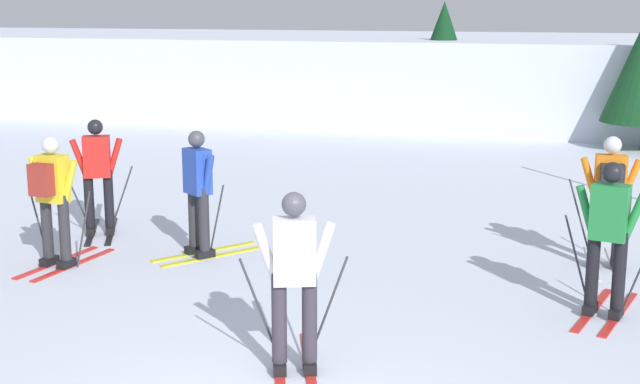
# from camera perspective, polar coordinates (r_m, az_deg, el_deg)

# --- Properties ---
(far_snow_ridge) EXTENTS (80.00, 9.20, 2.36)m
(far_snow_ridge) POSITION_cam_1_polar(r_m,az_deg,el_deg) (27.13, 11.83, 7.22)
(far_snow_ridge) COLOR silver
(far_snow_ridge) RESTS_ON ground
(skier_blue) EXTENTS (1.24, 1.51, 1.71)m
(skier_blue) POSITION_cam_1_polar(r_m,az_deg,el_deg) (11.88, -7.80, 0.13)
(skier_blue) COLOR gold
(skier_blue) RESTS_ON ground
(skier_yellow) EXTENTS (1.00, 1.63, 1.71)m
(skier_yellow) POSITION_cam_1_polar(r_m,az_deg,el_deg) (11.75, -16.80, -0.21)
(skier_yellow) COLOR red
(skier_yellow) RESTS_ON ground
(skier_white) EXTENTS (0.95, 1.63, 1.71)m
(skier_white) POSITION_cam_1_polar(r_m,az_deg,el_deg) (8.05, -1.66, -5.53)
(skier_white) COLOR red
(skier_white) RESTS_ON ground
(skier_orange) EXTENTS (1.00, 1.62, 1.71)m
(skier_orange) POSITION_cam_1_polar(r_m,az_deg,el_deg) (11.83, 18.08, -0.22)
(skier_orange) COLOR silver
(skier_orange) RESTS_ON ground
(skier_green) EXTENTS (0.98, 1.64, 1.71)m
(skier_green) POSITION_cam_1_polar(r_m,az_deg,el_deg) (9.98, 18.02, -2.65)
(skier_green) COLOR red
(skier_green) RESTS_ON ground
(skier_red) EXTENTS (1.03, 1.60, 1.71)m
(skier_red) POSITION_cam_1_polar(r_m,az_deg,el_deg) (13.29, -14.08, 1.15)
(skier_red) COLOR black
(skier_red) RESTS_ON ground
(conifer_far_centre) EXTENTS (1.87, 1.87, 3.39)m
(conifer_far_centre) POSITION_cam_1_polar(r_m,az_deg,el_deg) (24.52, 7.92, 8.96)
(conifer_far_centre) COLOR #513823
(conifer_far_centre) RESTS_ON ground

